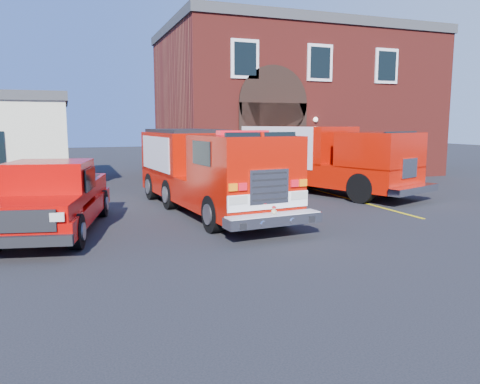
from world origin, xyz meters
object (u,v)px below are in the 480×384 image
object	(u,v)px
secondary_truck	(320,156)
fire_engine	(207,169)
pickup_truck	(54,198)
fire_station	(292,103)

from	to	relation	value
secondary_truck	fire_engine	bearing A→B (deg)	-155.18
fire_engine	pickup_truck	bearing A→B (deg)	-162.56
fire_station	pickup_truck	xyz separation A→B (m)	(-13.43, -12.31, -3.30)
fire_engine	secondary_truck	size ratio (longest dim) A/B	1.01
fire_station	pickup_truck	world-z (taller)	fire_station
fire_engine	secondary_truck	world-z (taller)	secondary_truck
secondary_truck	pickup_truck	bearing A→B (deg)	-158.42
pickup_truck	fire_engine	bearing A→B (deg)	17.44
fire_engine	pickup_truck	xyz separation A→B (m)	(-4.88, -1.53, -0.51)
fire_engine	secondary_truck	bearing A→B (deg)	24.82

